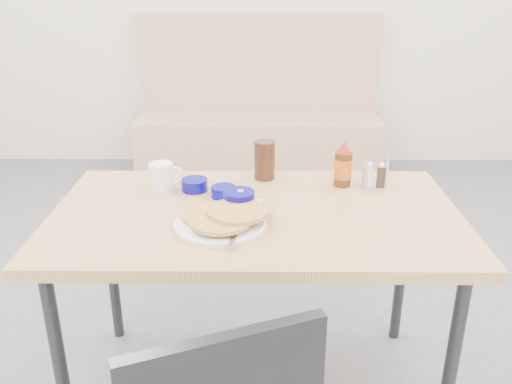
{
  "coord_description": "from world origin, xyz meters",
  "views": [
    {
      "loc": [
        0.01,
        -1.44,
        1.53
      ],
      "look_at": [
        0.0,
        0.28,
        0.82
      ],
      "focal_mm": 38.0,
      "sensor_mm": 36.0,
      "label": 1
    }
  ],
  "objects_px": {
    "coffee_mug": "(162,176)",
    "syrup_bottle": "(343,166)",
    "dining_table": "(256,228)",
    "booth_bench": "(258,127)",
    "grits_setting": "(239,203)",
    "butter_bowl": "(223,192)",
    "creamer_bowl": "(195,185)",
    "amber_tumbler": "(265,160)",
    "condiment_caddy": "(375,177)",
    "pancake_plate": "(222,220)"
  },
  "relations": [
    {
      "from": "pancake_plate",
      "to": "coffee_mug",
      "type": "xyz_separation_m",
      "value": [
        -0.24,
        0.31,
        0.03
      ]
    },
    {
      "from": "creamer_bowl",
      "to": "amber_tumbler",
      "type": "relative_size",
      "value": 0.64
    },
    {
      "from": "pancake_plate",
      "to": "grits_setting",
      "type": "distance_m",
      "value": 0.13
    },
    {
      "from": "booth_bench",
      "to": "grits_setting",
      "type": "bearing_deg",
      "value": -91.28
    },
    {
      "from": "syrup_bottle",
      "to": "pancake_plate",
      "type": "bearing_deg",
      "value": -140.75
    },
    {
      "from": "coffee_mug",
      "to": "syrup_bottle",
      "type": "xyz_separation_m",
      "value": [
        0.68,
        0.05,
        0.02
      ]
    },
    {
      "from": "coffee_mug",
      "to": "creamer_bowl",
      "type": "height_order",
      "value": "coffee_mug"
    },
    {
      "from": "coffee_mug",
      "to": "condiment_caddy",
      "type": "height_order",
      "value": "condiment_caddy"
    },
    {
      "from": "dining_table",
      "to": "creamer_bowl",
      "type": "xyz_separation_m",
      "value": [
        -0.23,
        0.19,
        0.08
      ]
    },
    {
      "from": "booth_bench",
      "to": "creamer_bowl",
      "type": "distance_m",
      "value": 2.39
    },
    {
      "from": "dining_table",
      "to": "condiment_caddy",
      "type": "height_order",
      "value": "condiment_caddy"
    },
    {
      "from": "coffee_mug",
      "to": "grits_setting",
      "type": "bearing_deg",
      "value": -34.17
    },
    {
      "from": "grits_setting",
      "to": "amber_tumbler",
      "type": "xyz_separation_m",
      "value": [
        0.09,
        0.32,
        0.04
      ]
    },
    {
      "from": "amber_tumbler",
      "to": "condiment_caddy",
      "type": "distance_m",
      "value": 0.43
    },
    {
      "from": "condiment_caddy",
      "to": "amber_tumbler",
      "type": "bearing_deg",
      "value": 172.05
    },
    {
      "from": "syrup_bottle",
      "to": "grits_setting",
      "type": "bearing_deg",
      "value": -147.6
    },
    {
      "from": "pancake_plate",
      "to": "syrup_bottle",
      "type": "distance_m",
      "value": 0.57
    },
    {
      "from": "dining_table",
      "to": "pancake_plate",
      "type": "height_order",
      "value": "pancake_plate"
    },
    {
      "from": "dining_table",
      "to": "syrup_bottle",
      "type": "xyz_separation_m",
      "value": [
        0.33,
        0.25,
        0.14
      ]
    },
    {
      "from": "grits_setting",
      "to": "condiment_caddy",
      "type": "xyz_separation_m",
      "value": [
        0.51,
        0.23,
        0.01
      ]
    },
    {
      "from": "coffee_mug",
      "to": "syrup_bottle",
      "type": "distance_m",
      "value": 0.68
    },
    {
      "from": "coffee_mug",
      "to": "dining_table",
      "type": "bearing_deg",
      "value": -29.73
    },
    {
      "from": "creamer_bowl",
      "to": "amber_tumbler",
      "type": "distance_m",
      "value": 0.3
    },
    {
      "from": "coffee_mug",
      "to": "grits_setting",
      "type": "xyz_separation_m",
      "value": [
        0.29,
        -0.2,
        -0.02
      ]
    },
    {
      "from": "booth_bench",
      "to": "dining_table",
      "type": "xyz_separation_m",
      "value": [
        0.0,
        -2.53,
        0.35
      ]
    },
    {
      "from": "grits_setting",
      "to": "amber_tumbler",
      "type": "bearing_deg",
      "value": 74.4
    },
    {
      "from": "syrup_bottle",
      "to": "coffee_mug",
      "type": "bearing_deg",
      "value": -176.2
    },
    {
      "from": "coffee_mug",
      "to": "grits_setting",
      "type": "distance_m",
      "value": 0.36
    },
    {
      "from": "booth_bench",
      "to": "butter_bowl",
      "type": "xyz_separation_m",
      "value": [
        -0.12,
        -2.41,
        0.43
      ]
    },
    {
      "from": "syrup_bottle",
      "to": "amber_tumbler",
      "type": "bearing_deg",
      "value": 166.35
    },
    {
      "from": "dining_table",
      "to": "creamer_bowl",
      "type": "distance_m",
      "value": 0.31
    },
    {
      "from": "coffee_mug",
      "to": "booth_bench",
      "type": "bearing_deg",
      "value": 81.44
    },
    {
      "from": "amber_tumbler",
      "to": "pancake_plate",
      "type": "bearing_deg",
      "value": -108.13
    },
    {
      "from": "creamer_bowl",
      "to": "condiment_caddy",
      "type": "xyz_separation_m",
      "value": [
        0.68,
        0.04,
        0.02
      ]
    },
    {
      "from": "dining_table",
      "to": "grits_setting",
      "type": "xyz_separation_m",
      "value": [
        -0.06,
        0.0,
        0.09
      ]
    },
    {
      "from": "syrup_bottle",
      "to": "creamer_bowl",
      "type": "bearing_deg",
      "value": -174.3
    },
    {
      "from": "condiment_caddy",
      "to": "booth_bench",
      "type": "bearing_deg",
      "value": 104.69
    },
    {
      "from": "amber_tumbler",
      "to": "syrup_bottle",
      "type": "height_order",
      "value": "syrup_bottle"
    },
    {
      "from": "coffee_mug",
      "to": "condiment_caddy",
      "type": "distance_m",
      "value": 0.8
    },
    {
      "from": "booth_bench",
      "to": "condiment_caddy",
      "type": "relative_size",
      "value": 16.18
    },
    {
      "from": "pancake_plate",
      "to": "creamer_bowl",
      "type": "height_order",
      "value": "pancake_plate"
    },
    {
      "from": "coffee_mug",
      "to": "amber_tumbler",
      "type": "bearing_deg",
      "value": 17.05
    },
    {
      "from": "butter_bowl",
      "to": "syrup_bottle",
      "type": "distance_m",
      "value": 0.47
    },
    {
      "from": "condiment_caddy",
      "to": "coffee_mug",
      "type": "bearing_deg",
      "value": -174.13
    },
    {
      "from": "pancake_plate",
      "to": "butter_bowl",
      "type": "relative_size",
      "value": 3.6
    },
    {
      "from": "coffee_mug",
      "to": "amber_tumbler",
      "type": "xyz_separation_m",
      "value": [
        0.38,
        0.12,
        0.02
      ]
    },
    {
      "from": "grits_setting",
      "to": "condiment_caddy",
      "type": "distance_m",
      "value": 0.56
    },
    {
      "from": "condiment_caddy",
      "to": "dining_table",
      "type": "bearing_deg",
      "value": -149.15
    },
    {
      "from": "dining_table",
      "to": "amber_tumbler",
      "type": "xyz_separation_m",
      "value": [
        0.03,
        0.32,
        0.14
      ]
    },
    {
      "from": "dining_table",
      "to": "syrup_bottle",
      "type": "distance_m",
      "value": 0.43
    }
  ]
}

